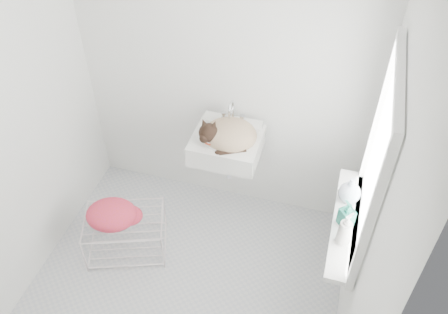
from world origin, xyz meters
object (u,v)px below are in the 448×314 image
(cat, at_px, (228,135))
(wire_rack, at_px, (127,235))
(bottle_c, at_px, (348,199))
(bottle_a, at_px, (342,241))
(bottle_b, at_px, (344,224))
(sink, at_px, (227,137))

(cat, height_order, wire_rack, cat)
(wire_rack, bearing_deg, cat, 38.73)
(wire_rack, bearing_deg, bottle_c, 6.44)
(cat, xyz_separation_m, bottle_a, (0.88, -0.69, -0.04))
(bottle_a, xyz_separation_m, bottle_b, (0.00, 0.14, 0.00))
(sink, xyz_separation_m, bottle_a, (0.90, -0.71, 0.00))
(wire_rack, xyz_separation_m, bottle_b, (1.54, -0.03, 0.70))
(sink, relative_size, bottle_c, 2.75)
(wire_rack, height_order, bottle_a, bottle_a)
(bottle_b, bearing_deg, sink, 147.49)
(bottle_c, bearing_deg, cat, 158.26)
(bottle_c, bearing_deg, bottle_a, -90.00)
(bottle_a, bearing_deg, bottle_b, 90.00)
(wire_rack, xyz_separation_m, bottle_a, (1.54, -0.17, 0.70))
(wire_rack, bearing_deg, bottle_a, -6.15)
(bottle_a, bearing_deg, wire_rack, 173.85)
(sink, xyz_separation_m, bottle_b, (0.90, -0.57, 0.00))
(wire_rack, distance_m, bottle_b, 1.69)
(bottle_b, distance_m, bottle_c, 0.20)
(sink, distance_m, wire_rack, 1.09)
(sink, height_order, bottle_a, sink)
(wire_rack, relative_size, bottle_b, 3.29)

